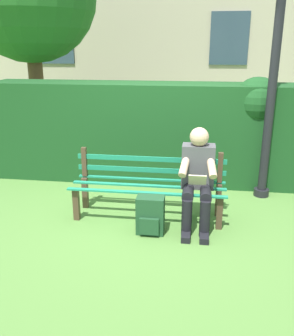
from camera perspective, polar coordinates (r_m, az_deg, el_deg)
ground at (r=4.70m, az=0.17°, el=-7.52°), size 60.00×60.00×0.00m
park_bench at (r=4.60m, az=0.30°, el=-2.55°), size 1.88×0.53×0.81m
person_seated at (r=4.33m, az=7.76°, el=-1.22°), size 0.44×0.73×1.16m
hedge_backdrop at (r=5.80m, az=1.23°, el=5.90°), size 5.06×0.85×1.63m
backpack at (r=4.24m, az=0.52°, el=-7.28°), size 0.31×0.27×0.44m
lamp_post at (r=5.19m, az=19.22°, el=17.14°), size 0.27×0.27×3.52m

